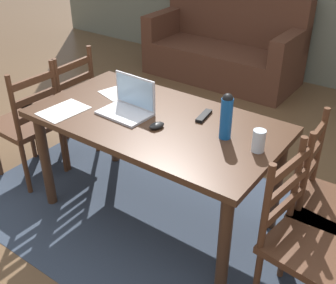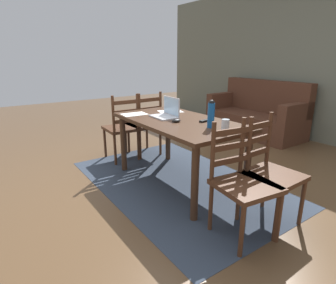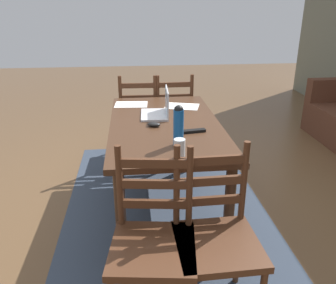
# 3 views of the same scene
# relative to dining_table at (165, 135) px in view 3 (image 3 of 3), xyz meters

# --- Properties ---
(ground_plane) EXTENTS (14.00, 14.00, 0.00)m
(ground_plane) POSITION_rel_dining_table_xyz_m (0.00, 0.00, -0.66)
(ground_plane) COLOR brown
(area_rug) EXTENTS (2.61, 1.67, 0.01)m
(area_rug) POSITION_rel_dining_table_xyz_m (0.00, 0.00, -0.66)
(area_rug) COLOR #333D4C
(area_rug) RESTS_ON ground
(dining_table) EXTENTS (1.57, 0.86, 0.76)m
(dining_table) POSITION_rel_dining_table_xyz_m (0.00, 0.00, 0.00)
(dining_table) COLOR #422819
(dining_table) RESTS_ON ground
(chair_right_near) EXTENTS (0.49, 0.49, 0.95)m
(chair_right_near) POSITION_rel_dining_table_xyz_m (1.07, -0.17, -0.20)
(chair_right_near) COLOR #4C2B19
(chair_right_near) RESTS_ON ground
(chair_right_far) EXTENTS (0.45, 0.45, 0.95)m
(chair_right_far) POSITION_rel_dining_table_xyz_m (1.07, 0.17, -0.20)
(chair_right_far) COLOR #4C2B19
(chair_right_far) RESTS_ON ground
(chair_left_far) EXTENTS (0.45, 0.45, 0.95)m
(chair_left_far) POSITION_rel_dining_table_xyz_m (-1.07, 0.17, -0.20)
(chair_left_far) COLOR #4C2B19
(chair_left_far) RESTS_ON ground
(chair_left_near) EXTENTS (0.45, 0.45, 0.95)m
(chair_left_near) POSITION_rel_dining_table_xyz_m (-1.07, -0.17, -0.20)
(chair_left_near) COLOR #4C2B19
(chair_left_near) RESTS_ON ground
(laptop) EXTENTS (0.33, 0.23, 0.23)m
(laptop) POSITION_rel_dining_table_xyz_m (-0.19, -0.02, 0.16)
(laptop) COLOR silver
(laptop) RESTS_ON dining_table
(water_bottle) EXTENTS (0.07, 0.07, 0.27)m
(water_bottle) POSITION_rel_dining_table_xyz_m (0.46, 0.04, 0.24)
(water_bottle) COLOR #145199
(water_bottle) RESTS_ON dining_table
(drinking_glass) EXTENTS (0.07, 0.07, 0.13)m
(drinking_glass) POSITION_rel_dining_table_xyz_m (0.67, 0.02, 0.16)
(drinking_glass) COLOR silver
(drinking_glass) RESTS_ON dining_table
(computer_mouse) EXTENTS (0.09, 0.11, 0.03)m
(computer_mouse) POSITION_rel_dining_table_xyz_m (0.08, -0.09, 0.12)
(computer_mouse) COLOR black
(computer_mouse) RESTS_ON dining_table
(tv_remote) EXTENTS (0.07, 0.17, 0.02)m
(tv_remote) POSITION_rel_dining_table_xyz_m (0.23, 0.19, 0.11)
(tv_remote) COLOR black
(tv_remote) RESTS_ON dining_table
(paper_stack_left) EXTENTS (0.28, 0.34, 0.00)m
(paper_stack_left) POSITION_rel_dining_table_xyz_m (-0.43, 0.20, 0.10)
(paper_stack_left) COLOR white
(paper_stack_left) RESTS_ON dining_table
(paper_stack_right) EXTENTS (0.23, 0.31, 0.00)m
(paper_stack_right) POSITION_rel_dining_table_xyz_m (-0.54, -0.26, 0.10)
(paper_stack_right) COLOR white
(paper_stack_right) RESTS_ON dining_table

